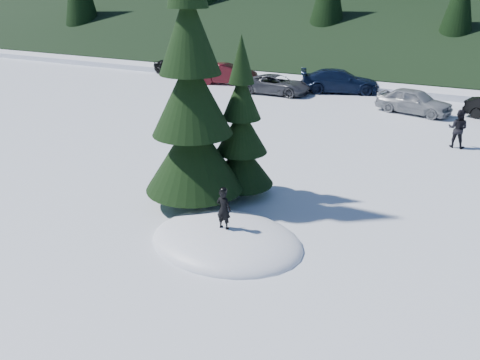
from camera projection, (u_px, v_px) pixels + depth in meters
The scene contains 11 objects.
ground at pixel (226, 242), 13.26m from camera, with size 200.00×200.00×0.00m, color white.
snow_mound at pixel (226, 242), 13.26m from camera, with size 4.48×3.52×0.96m, color white.
spruce_tall at pixel (192, 105), 14.41m from camera, with size 3.20×3.20×8.60m.
spruce_short at pixel (241, 136), 15.59m from camera, with size 2.20×2.20×5.37m.
child_skier at pixel (224, 209), 12.82m from camera, with size 0.42×0.28×1.16m, color black.
adult_0 at pixel (458, 129), 20.82m from camera, with size 0.84×0.65×1.73m, color black.
car_0 at pixel (170, 67), 38.49m from camera, with size 1.47×3.65×1.24m, color black.
car_1 at pixel (227, 74), 34.67m from camera, with size 1.55×4.45×1.47m, color #400B10.
car_2 at pixel (276, 85), 31.45m from camera, with size 2.11×4.57×1.27m, color #414248.
car_3 at pixel (340, 81), 31.90m from camera, with size 2.16×5.30×1.54m, color black.
car_4 at pixel (414, 101), 26.53m from camera, with size 1.68×4.17×1.42m, color gray.
Camera 1 is at (5.74, -10.07, 6.69)m, focal length 35.00 mm.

